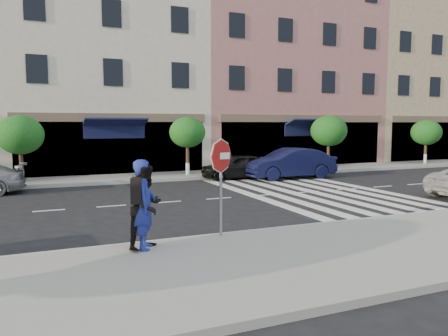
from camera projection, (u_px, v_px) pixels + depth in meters
ground at (207, 226)px, 12.11m from camera, size 120.00×120.00×0.00m
sidewalk_near at (274, 263)px, 8.67m from camera, size 60.00×4.50×0.15m
sidewalk_far at (130, 178)px, 22.18m from camera, size 60.00×3.00×0.15m
building_centre at (102, 80)px, 26.93m from camera, size 11.00×9.00×11.00m
building_east_mid at (272, 73)px, 31.49m from camera, size 13.00×9.00×13.00m
building_east_far at (403, 85)px, 36.40m from camera, size 12.00×9.00×12.00m
street_tree_wb at (20, 135)px, 19.83m from camera, size 2.10×2.10×3.06m
street_tree_c at (187, 133)px, 22.93m from camera, size 1.90×1.90×3.04m
street_tree_ea at (329, 131)px, 26.43m from camera, size 2.20×2.20×3.19m
street_tree_eb at (426, 133)px, 29.55m from camera, size 2.00×2.00×2.94m
stop_sign at (221, 165)px, 10.29m from camera, size 0.82×0.17×2.33m
photographer at (144, 204)px, 9.30m from camera, size 0.67×0.81×1.93m
walker at (146, 206)px, 9.34m from camera, size 1.13×1.10×1.84m
car_far_mid at (238, 166)px, 22.38m from camera, size 3.89×1.86×1.28m
car_far_right at (289, 163)px, 22.46m from camera, size 4.80×1.73×1.58m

